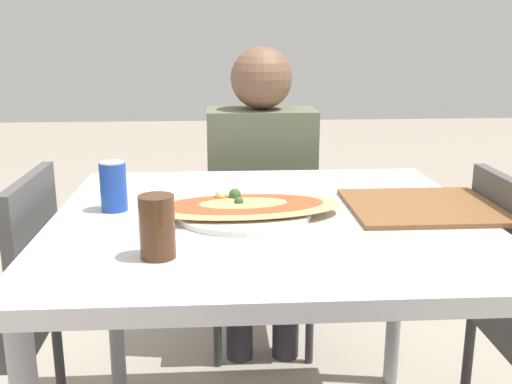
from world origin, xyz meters
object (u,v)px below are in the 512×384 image
Objects in this scene: dining_table at (268,244)px; drink_glass at (157,227)px; pizza_main at (243,208)px; soda_can at (113,186)px; person_seated at (262,179)px; chair_far_seated at (259,222)px.

drink_glass reaches higher than dining_table.
soda_can is (-0.32, 0.07, 0.04)m from pizza_main.
pizza_main is at bearing 82.25° from person_seated.
person_seated is at bearing 56.84° from soda_can.
dining_table is 0.85m from chair_far_seated.
chair_far_seated is 6.60× the size of drink_glass.
dining_table is 2.11× the size of pizza_main.
dining_table is 1.25× the size of chair_far_seated.
dining_table is at bearing -0.66° from pizza_main.
soda_can is at bearing 60.86° from chair_far_seated.
person_seated is 0.72m from pizza_main.
person_seated reaches higher than drink_glass.
person_seated reaches higher than soda_can.
drink_glass is (-0.18, -0.27, 0.05)m from pizza_main.
pizza_main is (-0.10, -0.82, 0.30)m from chair_far_seated.
dining_table is 8.26× the size of drink_glass.
soda_can is at bearing 112.69° from drink_glass.
pizza_main is 0.33m from soda_can.
chair_far_seated is at bearing 75.68° from drink_glass.
chair_far_seated reaches higher than dining_table.
dining_table is 0.11m from pizza_main.
person_seated is 9.20× the size of soda_can.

